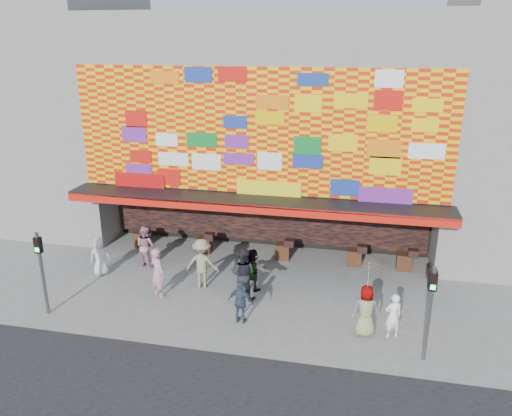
% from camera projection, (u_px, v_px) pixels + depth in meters
% --- Properties ---
extents(ground, '(90.00, 90.00, 0.00)m').
position_uv_depth(ground, '(233.00, 311.00, 17.37)').
color(ground, slate).
rests_on(ground, ground).
extents(shop_building, '(15.20, 9.40, 10.00)m').
position_uv_depth(shop_building, '(276.00, 123.00, 23.23)').
color(shop_building, gray).
rests_on(shop_building, ground).
extents(neighbor_left, '(11.00, 8.00, 12.00)m').
position_uv_depth(neighbor_left, '(24.00, 100.00, 25.40)').
color(neighbor_left, gray).
rests_on(neighbor_left, ground).
extents(signal_left, '(0.22, 0.20, 3.00)m').
position_uv_depth(signal_left, '(41.00, 264.00, 16.60)').
color(signal_left, '#59595B').
rests_on(signal_left, ground).
extents(signal_right, '(0.22, 0.20, 3.00)m').
position_uv_depth(signal_right, '(430.00, 303.00, 14.15)').
color(signal_right, '#59595B').
rests_on(signal_right, ground).
extents(ped_a, '(0.91, 0.84, 1.56)m').
position_uv_depth(ped_a, '(100.00, 256.00, 19.79)').
color(ped_a, silver).
rests_on(ped_a, ground).
extents(ped_b, '(0.82, 0.77, 1.89)m').
position_uv_depth(ped_b, '(158.00, 272.00, 18.06)').
color(ped_b, '#C68095').
rests_on(ped_b, ground).
extents(ped_c, '(1.00, 0.82, 1.93)m').
position_uv_depth(ped_c, '(243.00, 274.00, 17.90)').
color(ped_c, black).
rests_on(ped_c, ground).
extents(ped_d, '(1.30, 0.81, 1.93)m').
position_uv_depth(ped_d, '(202.00, 263.00, 18.74)').
color(ped_d, gray).
rests_on(ped_d, ground).
extents(ped_e, '(0.93, 0.49, 1.52)m').
position_uv_depth(ped_e, '(241.00, 302.00, 16.41)').
color(ped_e, '#34455C').
rests_on(ped_e, ground).
extents(ped_f, '(1.58, 1.04, 1.63)m').
position_uv_depth(ped_f, '(252.00, 270.00, 18.57)').
color(ped_f, gray).
rests_on(ped_f, ground).
extents(ped_g, '(0.92, 0.69, 1.71)m').
position_uv_depth(ped_g, '(366.00, 311.00, 15.70)').
color(ped_g, gray).
rests_on(ped_g, ground).
extents(ped_h, '(0.65, 0.55, 1.50)m').
position_uv_depth(ped_h, '(393.00, 316.00, 15.62)').
color(ped_h, white).
rests_on(ped_h, ground).
extents(ped_i, '(1.06, 0.98, 1.76)m').
position_uv_depth(ped_i, '(146.00, 246.00, 20.53)').
color(ped_i, '#BB7993').
rests_on(ped_i, ground).
extents(parasol, '(1.23, 1.24, 1.80)m').
position_uv_depth(parasol, '(369.00, 274.00, 15.29)').
color(parasol, '#DAB489').
rests_on(parasol, ground).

